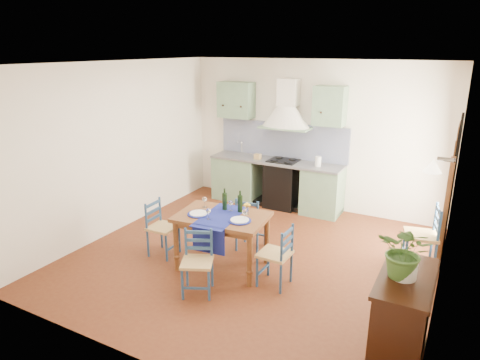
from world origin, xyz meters
name	(u,v)px	position (x,y,z in m)	size (l,w,h in m)	color
floor	(252,257)	(0.00, 0.00, 0.00)	(5.00, 5.00, 0.00)	#4E1F10
back_wall	(285,153)	(-0.47, 2.29, 1.05)	(5.00, 0.96, 2.80)	white
right_wall	(450,193)	(2.50, 0.28, 1.34)	(0.26, 5.00, 2.80)	white
left_wall	(119,148)	(-2.50, 0.00, 1.40)	(0.04, 5.00, 2.80)	white
ceiling	(254,63)	(0.00, 0.00, 2.80)	(5.00, 5.00, 0.01)	silver
dining_table	(222,222)	(-0.24, -0.46, 0.70)	(1.31, 1.01, 1.10)	brown
chair_near	(197,262)	(-0.19, -1.17, 0.42)	(0.51, 0.51, 0.82)	navy
chair_far	(250,223)	(-0.15, 0.22, 0.44)	(0.43, 0.43, 0.86)	navy
chair_left	(161,227)	(-1.25, -0.55, 0.43)	(0.40, 0.40, 0.84)	navy
chair_right	(277,255)	(0.62, -0.55, 0.43)	(0.40, 0.40, 0.84)	navy
chair_spare	(423,236)	(2.23, 0.87, 0.48)	(0.52, 0.52, 0.93)	navy
sideboard	(402,315)	(2.26, -1.26, 0.51)	(0.50, 1.05, 0.94)	black
potted_plant	(406,252)	(2.23, -1.30, 1.20)	(0.48, 0.42, 0.53)	#3D682A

